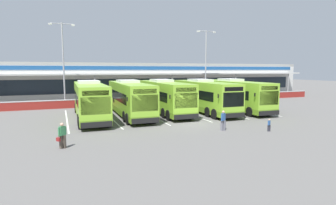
% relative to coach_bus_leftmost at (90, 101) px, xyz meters
% --- Properties ---
extents(ground_plane, '(200.00, 200.00, 0.00)m').
position_rel_coach_bus_leftmost_xyz_m(ground_plane, '(8.28, -5.62, -1.79)').
color(ground_plane, '#605E5B').
extents(terminal_building, '(70.00, 13.00, 6.00)m').
position_rel_coach_bus_leftmost_xyz_m(terminal_building, '(8.28, 21.29, 1.23)').
color(terminal_building, silver).
rests_on(terminal_building, ground).
extents(red_barrier_wall, '(60.00, 0.40, 1.10)m').
position_rel_coach_bus_leftmost_xyz_m(red_barrier_wall, '(8.28, 8.88, -1.23)').
color(red_barrier_wall, maroon).
rests_on(red_barrier_wall, ground).
extents(coach_bus_leftmost, '(3.07, 12.20, 3.78)m').
position_rel_coach_bus_leftmost_xyz_m(coach_bus_leftmost, '(0.00, 0.00, 0.00)').
color(coach_bus_leftmost, '#8CC633').
rests_on(coach_bus_leftmost, ground).
extents(coach_bus_left_centre, '(3.07, 12.20, 3.78)m').
position_rel_coach_bus_leftmost_xyz_m(coach_bus_left_centre, '(4.10, 0.23, 0.00)').
color(coach_bus_left_centre, '#8CC633').
rests_on(coach_bus_left_centre, ground).
extents(coach_bus_centre, '(3.07, 12.20, 3.78)m').
position_rel_coach_bus_leftmost_xyz_m(coach_bus_centre, '(8.20, 0.76, 0.00)').
color(coach_bus_centre, '#8CC633').
rests_on(coach_bus_centre, ground).
extents(coach_bus_right_centre, '(3.07, 12.20, 3.78)m').
position_rel_coach_bus_leftmost_xyz_m(coach_bus_right_centre, '(12.70, -0.23, 0.00)').
color(coach_bus_right_centre, '#8CC633').
rests_on(coach_bus_right_centre, ground).
extents(coach_bus_rightmost, '(3.07, 12.20, 3.78)m').
position_rel_coach_bus_leftmost_xyz_m(coach_bus_rightmost, '(16.88, -0.30, 0.00)').
color(coach_bus_rightmost, '#8CC633').
rests_on(coach_bus_rightmost, ground).
extents(bay_stripe_far_west, '(0.14, 13.00, 0.01)m').
position_rel_coach_bus_leftmost_xyz_m(bay_stripe_far_west, '(-2.22, 0.38, -1.78)').
color(bay_stripe_far_west, silver).
rests_on(bay_stripe_far_west, ground).
extents(bay_stripe_west, '(0.14, 13.00, 0.01)m').
position_rel_coach_bus_leftmost_xyz_m(bay_stripe_west, '(1.98, 0.38, -1.78)').
color(bay_stripe_west, silver).
rests_on(bay_stripe_west, ground).
extents(bay_stripe_mid_west, '(0.14, 13.00, 0.01)m').
position_rel_coach_bus_leftmost_xyz_m(bay_stripe_mid_west, '(6.18, 0.38, -1.78)').
color(bay_stripe_mid_west, silver).
rests_on(bay_stripe_mid_west, ground).
extents(bay_stripe_centre, '(0.14, 13.00, 0.01)m').
position_rel_coach_bus_leftmost_xyz_m(bay_stripe_centre, '(10.38, 0.38, -1.78)').
color(bay_stripe_centre, silver).
rests_on(bay_stripe_centre, ground).
extents(bay_stripe_mid_east, '(0.14, 13.00, 0.01)m').
position_rel_coach_bus_leftmost_xyz_m(bay_stripe_mid_east, '(14.58, 0.38, -1.78)').
color(bay_stripe_mid_east, silver).
rests_on(bay_stripe_mid_east, ground).
extents(bay_stripe_east, '(0.14, 13.00, 0.01)m').
position_rel_coach_bus_leftmost_xyz_m(bay_stripe_east, '(18.78, 0.38, -1.78)').
color(bay_stripe_east, silver).
rests_on(bay_stripe_east, ground).
extents(pedestrian_with_handbag, '(0.62, 0.50, 1.62)m').
position_rel_coach_bus_leftmost_xyz_m(pedestrian_with_handbag, '(-2.70, -10.15, -0.93)').
color(pedestrian_with_handbag, '#4C4238').
rests_on(pedestrian_with_handbag, ground).
extents(pedestrian_in_dark_coat, '(0.52, 0.35, 1.62)m').
position_rel_coach_bus_leftmost_xyz_m(pedestrian_in_dark_coat, '(9.39, -9.46, -0.91)').
color(pedestrian_in_dark_coat, slate).
rests_on(pedestrian_in_dark_coat, ground).
extents(pedestrian_child, '(0.32, 0.22, 1.00)m').
position_rel_coach_bus_leftmost_xyz_m(pedestrian_child, '(12.60, -11.07, -1.24)').
color(pedestrian_child, '#33333D').
rests_on(pedestrian_child, ground).
extents(lamp_post_west, '(3.24, 0.28, 11.00)m').
position_rel_coach_bus_leftmost_xyz_m(lamp_post_west, '(-2.16, 11.33, 4.50)').
color(lamp_post_west, '#9E9EA3').
rests_on(lamp_post_west, ground).
extents(lamp_post_centre, '(3.24, 0.28, 11.00)m').
position_rel_coach_bus_leftmost_xyz_m(lamp_post_centre, '(18.91, 10.51, 4.50)').
color(lamp_post_centre, '#9E9EA3').
rests_on(lamp_post_centre, ground).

